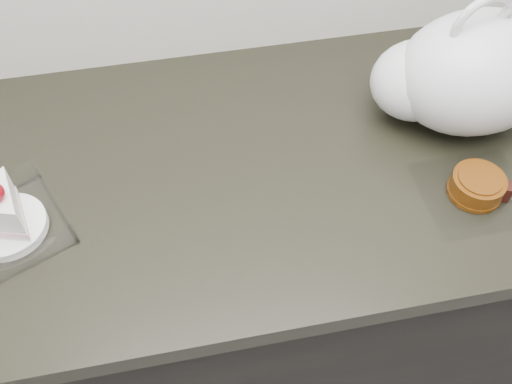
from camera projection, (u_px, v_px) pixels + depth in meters
name	position (u px, v px, depth m)	size (l,w,h in m)	color
counter	(244.00, 286.00, 1.36)	(2.04, 0.64, 0.90)	black
cake_tray	(3.00, 219.00, 0.89)	(0.22, 0.22, 0.13)	white
mooncake_wrap	(477.00, 187.00, 0.95)	(0.18, 0.17, 0.04)	white
plastic_bag	(465.00, 73.00, 0.99)	(0.33, 0.24, 0.27)	silver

